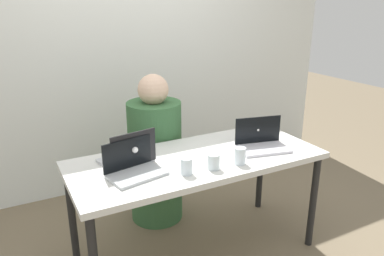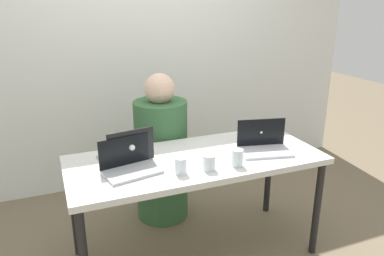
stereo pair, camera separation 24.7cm
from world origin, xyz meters
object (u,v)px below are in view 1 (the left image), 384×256
object	(u,v)px
person_at_center	(155,157)
water_glass_left	(187,167)
water_glass_center	(214,163)
laptop_back_left	(128,156)
water_glass_right	(240,157)
laptop_front_right	(262,142)
laptop_front_left	(134,167)

from	to	relation	value
person_at_center	water_glass_left	size ratio (longest dim) A/B	11.96
water_glass_center	person_at_center	bearing A→B (deg)	94.44
laptop_back_left	water_glass_right	bearing A→B (deg)	142.06
laptop_back_left	water_glass_center	world-z (taller)	laptop_back_left
laptop_back_left	laptop_front_right	bearing A→B (deg)	158.44
laptop_back_left	water_glass_right	xyz separation A→B (m)	(0.62, -0.33, -0.00)
person_at_center	laptop_front_right	distance (m)	0.89
water_glass_center	water_glass_left	bearing A→B (deg)	175.73
water_glass_center	laptop_back_left	bearing A→B (deg)	144.17
laptop_front_right	water_glass_left	world-z (taller)	laptop_front_right
water_glass_right	water_glass_center	distance (m)	0.19
person_at_center	water_glass_right	size ratio (longest dim) A/B	11.20
laptop_front_right	water_glass_left	xyz separation A→B (m)	(-0.65, -0.12, -0.00)
person_at_center	laptop_front_right	size ratio (longest dim) A/B	3.20
water_glass_left	water_glass_center	distance (m)	0.18
water_glass_left	laptop_front_right	bearing A→B (deg)	10.43
laptop_front_left	water_glass_left	size ratio (longest dim) A/B	3.55
laptop_back_left	laptop_front_right	distance (m)	0.92
laptop_back_left	water_glass_left	bearing A→B (deg)	120.39
water_glass_left	laptop_front_left	bearing A→B (deg)	153.03
laptop_front_right	water_glass_center	distance (m)	0.49
person_at_center	water_glass_right	distance (m)	0.88
laptop_back_left	water_glass_right	size ratio (longest dim) A/B	3.16
laptop_front_left	water_glass_left	world-z (taller)	laptop_front_left
water_glass_right	water_glass_center	size ratio (longest dim) A/B	1.13
laptop_back_left	laptop_front_right	size ratio (longest dim) A/B	0.90
person_at_center	laptop_front_right	world-z (taller)	person_at_center
person_at_center	water_glass_left	world-z (taller)	person_at_center
person_at_center	laptop_front_left	bearing A→B (deg)	63.14
water_glass_right	water_glass_left	bearing A→B (deg)	175.90
laptop_front_right	water_glass_left	bearing A→B (deg)	-156.93
person_at_center	water_glass_right	bearing A→B (deg)	111.98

